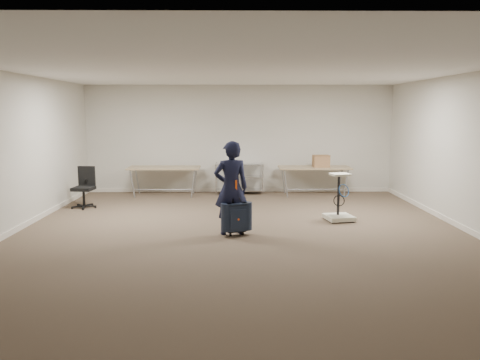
{
  "coord_description": "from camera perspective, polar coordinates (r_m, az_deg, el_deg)",
  "views": [
    {
      "loc": [
        -0.11,
        -7.79,
        2.13
      ],
      "look_at": [
        -0.02,
        0.3,
        0.93
      ],
      "focal_mm": 35.0,
      "sensor_mm": 36.0,
      "label": 1
    }
  ],
  "objects": [
    {
      "name": "ground",
      "position": [
        8.07,
        0.19,
        -6.89
      ],
      "size": [
        9.0,
        9.0,
        0.0
      ],
      "primitive_type": "plane",
      "color": "#4C3D2E",
      "rests_on": "ground"
    },
    {
      "name": "room_shell",
      "position": [
        9.4,
        0.07,
        -4.37
      ],
      "size": [
        8.0,
        9.0,
        9.0
      ],
      "color": "beige",
      "rests_on": "ground"
    },
    {
      "name": "folding_table_left",
      "position": [
        11.96,
        -9.22,
        1.32
      ],
      "size": [
        1.8,
        0.75,
        0.73
      ],
      "color": "#99845E",
      "rests_on": "ground"
    },
    {
      "name": "folding_table_right",
      "position": [
        12.0,
        9.04,
        1.35
      ],
      "size": [
        1.8,
        0.75,
        0.73
      ],
      "color": "#99845E",
      "rests_on": "ground"
    },
    {
      "name": "wire_shelf",
      "position": [
        12.11,
        -0.09,
        0.38
      ],
      "size": [
        1.22,
        0.47,
        0.8
      ],
      "color": "silver",
      "rests_on": "ground"
    },
    {
      "name": "person",
      "position": [
        8.06,
        -1.09,
        -0.99
      ],
      "size": [
        0.66,
        0.49,
        1.63
      ],
      "primitive_type": "imported",
      "rotation": [
        0.0,
        0.0,
        3.33
      ],
      "color": "black",
      "rests_on": "ground"
    },
    {
      "name": "suitcase",
      "position": [
        8.05,
        -0.43,
        -4.52
      ],
      "size": [
        0.4,
        0.3,
        0.96
      ],
      "color": "#151B31",
      "rests_on": "ground"
    },
    {
      "name": "office_chair",
      "position": [
        10.96,
        -18.43,
        -1.77
      ],
      "size": [
        0.55,
        0.55,
        0.91
      ],
      "color": "black",
      "rests_on": "ground"
    },
    {
      "name": "equipment_cart",
      "position": [
        9.38,
        12.0,
        -3.38
      ],
      "size": [
        0.59,
        0.59,
        0.93
      ],
      "color": "beige",
      "rests_on": "ground"
    },
    {
      "name": "cardboard_box",
      "position": [
        11.98,
        9.85,
        2.29
      ],
      "size": [
        0.41,
        0.32,
        0.3
      ],
      "primitive_type": "cube",
      "rotation": [
        0.0,
        0.0,
        0.05
      ],
      "color": "#9E8449",
      "rests_on": "folding_table_right"
    }
  ]
}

